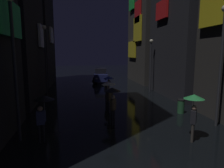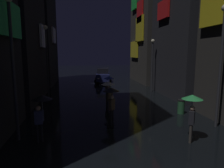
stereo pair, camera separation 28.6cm
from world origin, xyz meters
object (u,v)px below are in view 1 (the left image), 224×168
Objects in this scene: streetlamp_right_near at (222,54)px; streetlamp_right_far at (151,59)px; pedestrian_near_crossing_blue at (108,82)px; streetlamp_left_far at (45,54)px; pedestrian_far_right_clear at (109,88)px; car_distant at (101,76)px; pedestrian_midstreet_centre_green at (194,105)px; trash_bin at (181,106)px; pedestrian_midstreet_left_black at (43,106)px; streetlamp_left_near at (14,54)px; pedestrian_foreground_right_black at (113,96)px.

streetlamp_right_near is 1.19× the size of streetlamp_right_far.
pedestrian_near_crossing_blue is 0.34× the size of streetlamp_left_far.
streetlamp_right_near reaches higher than pedestrian_far_right_clear.
pedestrian_near_crossing_blue reaches higher than car_distant.
pedestrian_midstreet_centre_green reaches higher than trash_bin.
pedestrian_far_right_clear is at bearing 148.47° from streetlamp_right_near.
pedestrian_midstreet_left_black is 18.51m from car_distant.
trash_bin is at bearing 105.63° from streetlamp_right_near.
pedestrian_near_crossing_blue is at bearing 81.91° from pedestrian_far_right_clear.
pedestrian_midstreet_centre_green is at bearing -9.53° from streetlamp_left_near.
pedestrian_midstreet_centre_green is 12.89m from streetlamp_left_far.
trash_bin is (3.52, -14.92, -0.46)m from car_distant.
streetlamp_right_far is (4.22, -7.40, 2.40)m from car_distant.
pedestrian_near_crossing_blue reaches higher than trash_bin.
streetlamp_right_far reaches higher than pedestrian_far_right_clear.
pedestrian_foreground_right_black is 16.44m from car_distant.
pedestrian_midstreet_left_black is at bearing -120.10° from pedestrian_near_crossing_blue.
pedestrian_foreground_right_black is at bearing 169.28° from streetlamp_right_near.
streetlamp_right_far is (5.54, 8.98, 1.66)m from pedestrian_foreground_right_black.
pedestrian_midstreet_centre_green is at bearing -71.29° from pedestrian_near_crossing_blue.
streetlamp_right_near is (10.00, 0.15, -0.02)m from streetlamp_left_near.
streetlamp_left_near is at bearing -143.32° from pedestrian_far_right_clear.
pedestrian_foreground_right_black is at bearing 15.02° from streetlamp_left_near.
trash_bin is (1.62, 3.94, -1.20)m from pedestrian_midstreet_centre_green.
pedestrian_foreground_right_black is at bearing -163.28° from trash_bin.
pedestrian_midstreet_centre_green is at bearing -8.34° from pedestrian_midstreet_left_black.
pedestrian_near_crossing_blue is (0.59, 5.26, 0.00)m from pedestrian_foreground_right_black.
streetlamp_left_near reaches higher than pedestrian_far_right_clear.
car_distant is at bearing 103.26° from trash_bin.
pedestrian_far_right_clear is at bearing -98.09° from pedestrian_near_crossing_blue.
pedestrian_midstreet_left_black is 0.34× the size of streetlamp_left_far.
streetlamp_left_far is at bearing 127.18° from pedestrian_midstreet_centre_green.
pedestrian_foreground_right_black and pedestrian_midstreet_left_black have the same top height.
streetlamp_right_near is (8.88, 0.48, 2.21)m from pedestrian_midstreet_left_black.
pedestrian_midstreet_centre_green is 8.10m from streetlamp_left_near.
pedestrian_midstreet_left_black is 9.48m from streetlamp_left_far.
pedestrian_near_crossing_blue is 1.00× the size of pedestrian_midstreet_left_black.
streetlamp_left_far is 6.72× the size of trash_bin.
pedestrian_midstreet_left_black reaches higher than trash_bin.
pedestrian_foreground_right_black is 5.13m from streetlamp_left_near.
trash_bin is (9.30, 2.65, -3.43)m from streetlamp_left_near.
pedestrian_near_crossing_blue is 0.49× the size of car_distant.
streetlamp_left_far is (-4.63, 5.39, 2.17)m from pedestrian_far_right_clear.
car_distant is 18.73m from streetlamp_left_near.
pedestrian_far_right_clear reaches higher than car_distant.
pedestrian_far_right_clear is 1.00× the size of pedestrian_midstreet_left_black.
streetlamp_left_far is at bearing 154.84° from pedestrian_near_crossing_blue.
streetlamp_right_near reaches higher than trash_bin.
trash_bin is at bearing 67.64° from pedestrian_midstreet_centre_green.
streetlamp_right_near reaches higher than pedestrian_near_crossing_blue.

